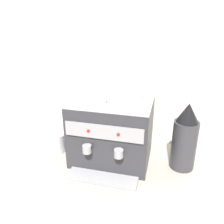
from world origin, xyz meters
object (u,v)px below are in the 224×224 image
object	(u,v)px
espresso_machine	(112,130)
milk_pitcher	(59,143)
ceramic_cup_1	(90,92)
ceramic_cup_2	(109,91)
ceramic_cup_3	(138,92)
ceramic_cup_0	(102,95)
ceramic_bowl_0	(97,90)
coffee_grinder	(185,138)
ceramic_bowl_1	(135,104)
ceramic_bowl_2	(123,97)

from	to	relation	value
espresso_machine	milk_pitcher	xyz separation A→B (m)	(-0.40, -0.02, -0.15)
ceramic_cup_1	ceramic_cup_2	size ratio (longest dim) A/B	1.12
espresso_machine	milk_pitcher	distance (m)	0.43
ceramic_cup_3	ceramic_cup_0	bearing A→B (deg)	-147.09
ceramic_cup_3	espresso_machine	bearing A→B (deg)	-152.73
ceramic_bowl_0	coffee_grinder	bearing A→B (deg)	-8.91
milk_pitcher	coffee_grinder	bearing A→B (deg)	2.33
ceramic_cup_1	ceramic_cup_3	xyz separation A→B (m)	(0.30, 0.08, -0.00)
espresso_machine	coffee_grinder	size ratio (longest dim) A/B	1.15
ceramic_cup_1	ceramic_cup_3	distance (m)	0.31
ceramic_cup_0	ceramic_cup_1	bearing A→B (deg)	151.42
ceramic_cup_1	ceramic_bowl_1	xyz separation A→B (m)	(0.31, -0.10, -0.02)
ceramic_cup_0	ceramic_cup_1	world-z (taller)	ceramic_cup_0
ceramic_cup_2	milk_pitcher	world-z (taller)	ceramic_cup_2
ceramic_cup_0	ceramic_bowl_0	size ratio (longest dim) A/B	0.92
ceramic_cup_1	ceramic_cup_2	xyz separation A→B (m)	(0.11, 0.06, -0.01)
ceramic_cup_0	ceramic_bowl_2	bearing A→B (deg)	24.36
ceramic_bowl_0	ceramic_cup_2	bearing A→B (deg)	-29.76
milk_pitcher	ceramic_bowl_1	bearing A→B (deg)	-8.77
ceramic_cup_2	ceramic_bowl_0	distance (m)	0.12
coffee_grinder	ceramic_cup_1	bearing A→B (deg)	-178.00
ceramic_cup_1	ceramic_bowl_1	distance (m)	0.33
ceramic_cup_0	coffee_grinder	distance (m)	0.60
ceramic_cup_0	ceramic_bowl_1	xyz separation A→B (m)	(0.22, -0.05, -0.03)
espresso_machine	ceramic_cup_0	bearing A→B (deg)	-133.31
ceramic_cup_1	ceramic_bowl_1	bearing A→B (deg)	-18.17
ceramic_cup_0	espresso_machine	bearing A→B (deg)	46.69
ceramic_bowl_2	milk_pitcher	distance (m)	0.62
ceramic_cup_0	ceramic_cup_2	size ratio (longest dim) A/B	1.00
ceramic_cup_2	milk_pitcher	distance (m)	0.55
ceramic_cup_3	ceramic_bowl_2	xyz separation A→B (m)	(-0.08, -0.08, -0.02)
ceramic_bowl_0	ceramic_bowl_1	bearing A→B (deg)	-36.22
coffee_grinder	milk_pitcher	bearing A→B (deg)	-177.67
coffee_grinder	ceramic_cup_2	bearing A→B (deg)	175.73
ceramic_cup_0	ceramic_bowl_2	distance (m)	0.14
coffee_grinder	ceramic_bowl_0	bearing A→B (deg)	171.09
ceramic_cup_2	ceramic_bowl_2	distance (m)	0.12
ceramic_bowl_0	ceramic_cup_1	bearing A→B (deg)	-94.54
ceramic_bowl_1	milk_pitcher	world-z (taller)	ceramic_bowl_1
ceramic_cup_2	ceramic_cup_3	distance (m)	0.19
espresso_machine	ceramic_cup_1	xyz separation A→B (m)	(-0.14, -0.00, 0.26)
ceramic_cup_0	ceramic_cup_3	size ratio (longest dim) A/B	1.16
ceramic_cup_3	coffee_grinder	distance (m)	0.42
ceramic_cup_3	ceramic_bowl_2	distance (m)	0.12
milk_pitcher	ceramic_cup_2	bearing A→B (deg)	11.40
ceramic_cup_2	coffee_grinder	world-z (taller)	ceramic_cup_2
ceramic_bowl_1	ceramic_bowl_2	size ratio (longest dim) A/B	0.79
espresso_machine	ceramic_cup_2	size ratio (longest dim) A/B	4.82
ceramic_cup_1	ceramic_bowl_2	distance (m)	0.22
ceramic_cup_2	ceramic_bowl_0	xyz separation A→B (m)	(-0.10, 0.06, -0.01)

